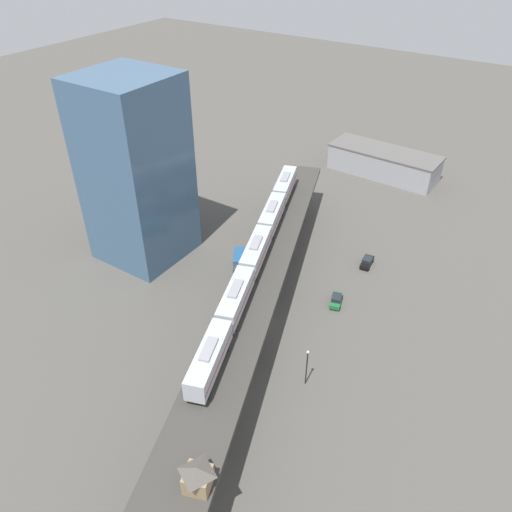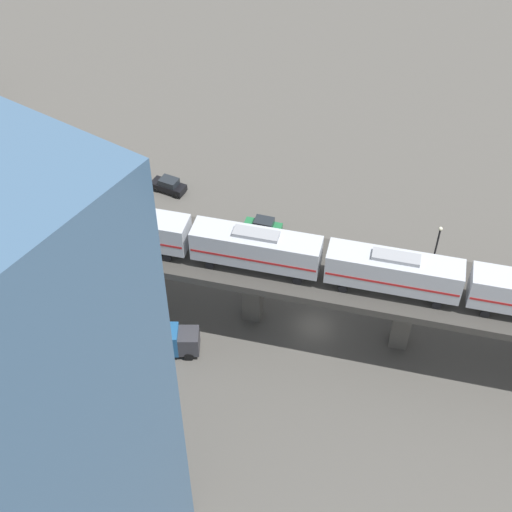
% 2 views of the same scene
% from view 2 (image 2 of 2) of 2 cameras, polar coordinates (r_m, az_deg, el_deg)
% --- Properties ---
extents(ground_plane, '(400.00, 400.00, 0.00)m').
position_cam_2_polar(ground_plane, '(73.65, 4.70, -5.66)').
color(ground_plane, '#4C4944').
extents(elevated_viaduct, '(38.40, 89.59, 8.54)m').
position_cam_2_polar(elevated_viaduct, '(68.27, 5.21, -1.71)').
color(elevated_viaduct, '#393733').
rests_on(elevated_viaduct, ground).
extents(subway_train, '(23.31, 59.80, 4.45)m').
position_cam_2_polar(subway_train, '(65.41, -0.00, 0.66)').
color(subway_train, '#ADB2BA').
rests_on(subway_train, elevated_viaduct).
extents(street_car_green, '(3.01, 4.73, 1.89)m').
position_cam_2_polar(street_car_green, '(82.98, 0.57, 2.42)').
color(street_car_green, '#1E6638').
rests_on(street_car_green, ground).
extents(street_car_black, '(2.38, 4.59, 1.89)m').
position_cam_2_polar(street_car_black, '(89.51, -7.01, 5.64)').
color(street_car_black, black).
rests_on(street_car_black, ground).
extents(delivery_truck, '(5.81, 7.26, 3.20)m').
position_cam_2_polar(delivery_truck, '(70.61, -7.62, -6.69)').
color(delivery_truck, '#333338').
rests_on(delivery_truck, ground).
extents(street_lamp, '(0.44, 0.44, 6.94)m').
position_cam_2_polar(street_lamp, '(78.05, 14.22, 0.69)').
color(street_lamp, black).
rests_on(street_lamp, ground).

